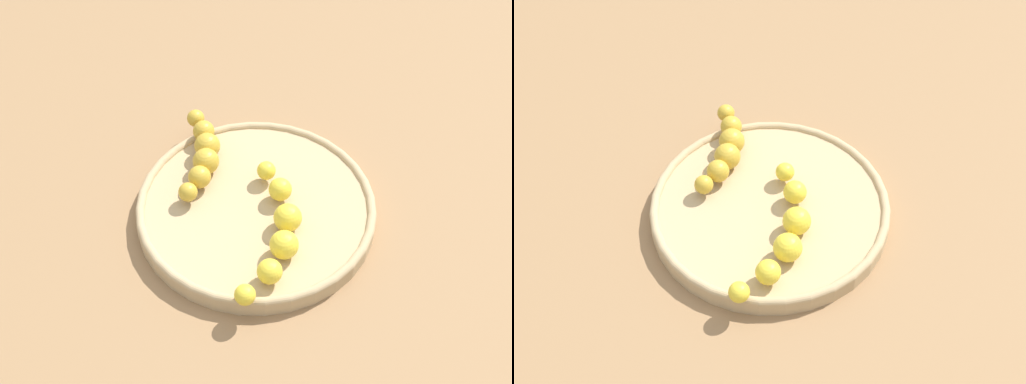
# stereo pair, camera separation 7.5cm
# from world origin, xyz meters

# --- Properties ---
(ground_plane) EXTENTS (2.40, 2.40, 0.00)m
(ground_plane) POSITION_xyz_m (0.00, 0.00, 0.00)
(ground_plane) COLOR #936D47
(fruit_bowl) EXTENTS (0.27, 0.27, 0.02)m
(fruit_bowl) POSITION_xyz_m (0.00, 0.00, 0.01)
(fruit_bowl) COLOR tan
(fruit_bowl) RESTS_ON ground_plane
(banana_yellow) EXTENTS (0.18, 0.10, 0.03)m
(banana_yellow) POSITION_xyz_m (-0.05, -0.01, 0.03)
(banana_yellow) COLOR yellow
(banana_yellow) RESTS_ON fruit_bowl
(banana_spotted) EXTENTS (0.14, 0.06, 0.03)m
(banana_spotted) POSITION_xyz_m (0.08, 0.04, 0.03)
(banana_spotted) COLOR gold
(banana_spotted) RESTS_ON fruit_bowl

